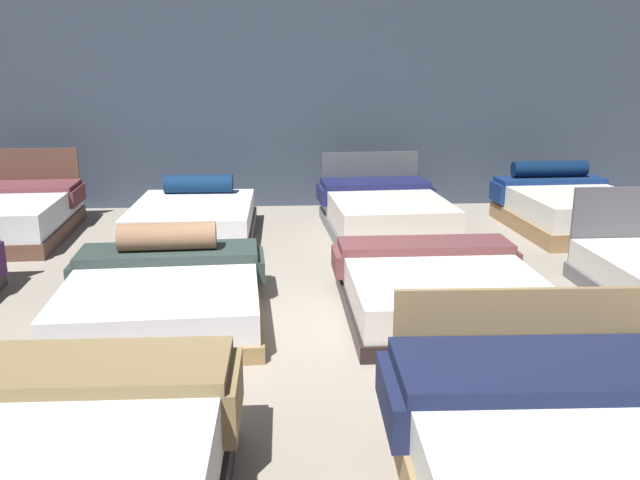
{
  "coord_description": "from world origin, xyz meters",
  "views": [
    {
      "loc": [
        -0.18,
        -5.32,
        2.13
      ],
      "look_at": [
        0.19,
        0.55,
        0.56
      ],
      "focal_mm": 38.14,
      "sensor_mm": 36.0,
      "label": 1
    }
  ],
  "objects_px": {
    "bed_6": "(440,290)",
    "bed_2": "(572,464)",
    "bed_5": "(164,293)",
    "bed_8": "(7,216)",
    "bed_11": "(572,210)",
    "bed_9": "(193,219)",
    "bed_10": "(384,212)"
  },
  "relations": [
    {
      "from": "bed_2",
      "to": "bed_5",
      "type": "xyz_separation_m",
      "value": [
        -2.37,
        2.71,
        -0.04
      ]
    },
    {
      "from": "bed_10",
      "to": "bed_11",
      "type": "xyz_separation_m",
      "value": [
        2.41,
        -0.05,
        0.01
      ]
    },
    {
      "from": "bed_2",
      "to": "bed_8",
      "type": "bearing_deg",
      "value": 131.82
    },
    {
      "from": "bed_6",
      "to": "bed_11",
      "type": "distance_m",
      "value": 3.68
    },
    {
      "from": "bed_5",
      "to": "bed_10",
      "type": "distance_m",
      "value": 3.65
    },
    {
      "from": "bed_8",
      "to": "bed_11",
      "type": "bearing_deg",
      "value": -3.51
    },
    {
      "from": "bed_6",
      "to": "bed_2",
      "type": "bearing_deg",
      "value": -90.26
    },
    {
      "from": "bed_5",
      "to": "bed_6",
      "type": "height_order",
      "value": "bed_5"
    },
    {
      "from": "bed_6",
      "to": "bed_9",
      "type": "relative_size",
      "value": 0.96
    },
    {
      "from": "bed_8",
      "to": "bed_9",
      "type": "relative_size",
      "value": 1.1
    },
    {
      "from": "bed_6",
      "to": "bed_5",
      "type": "bearing_deg",
      "value": 178.63
    },
    {
      "from": "bed_5",
      "to": "bed_8",
      "type": "bearing_deg",
      "value": 126.42
    },
    {
      "from": "bed_9",
      "to": "bed_11",
      "type": "xyz_separation_m",
      "value": [
        4.8,
        0.01,
        0.05
      ]
    },
    {
      "from": "bed_5",
      "to": "bed_9",
      "type": "bearing_deg",
      "value": 88.42
    },
    {
      "from": "bed_8",
      "to": "bed_11",
      "type": "xyz_separation_m",
      "value": [
        7.08,
        -0.08,
        0.0
      ]
    },
    {
      "from": "bed_8",
      "to": "bed_10",
      "type": "bearing_deg",
      "value": -3.25
    },
    {
      "from": "bed_8",
      "to": "bed_10",
      "type": "height_order",
      "value": "bed_8"
    },
    {
      "from": "bed_10",
      "to": "bed_11",
      "type": "relative_size",
      "value": 1.09
    },
    {
      "from": "bed_8",
      "to": "bed_2",
      "type": "bearing_deg",
      "value": -52.59
    },
    {
      "from": "bed_9",
      "to": "bed_10",
      "type": "bearing_deg",
      "value": 1.89
    },
    {
      "from": "bed_6",
      "to": "bed_8",
      "type": "height_order",
      "value": "bed_8"
    },
    {
      "from": "bed_9",
      "to": "bed_6",
      "type": "bearing_deg",
      "value": -48.53
    },
    {
      "from": "bed_2",
      "to": "bed_6",
      "type": "relative_size",
      "value": 1.06
    },
    {
      "from": "bed_8",
      "to": "bed_10",
      "type": "distance_m",
      "value": 4.67
    },
    {
      "from": "bed_6",
      "to": "bed_8",
      "type": "distance_m",
      "value": 5.53
    },
    {
      "from": "bed_10",
      "to": "bed_11",
      "type": "distance_m",
      "value": 2.41
    },
    {
      "from": "bed_11",
      "to": "bed_9",
      "type": "bearing_deg",
      "value": 177.25
    },
    {
      "from": "bed_5",
      "to": "bed_6",
      "type": "relative_size",
      "value": 1.04
    },
    {
      "from": "bed_5",
      "to": "bed_8",
      "type": "xyz_separation_m",
      "value": [
        -2.35,
        2.85,
        0.05
      ]
    },
    {
      "from": "bed_11",
      "to": "bed_2",
      "type": "bearing_deg",
      "value": -116.12
    },
    {
      "from": "bed_8",
      "to": "bed_9",
      "type": "bearing_deg",
      "value": -5.05
    },
    {
      "from": "bed_11",
      "to": "bed_6",
      "type": "bearing_deg",
      "value": -132.99
    }
  ]
}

